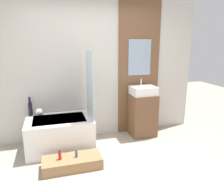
% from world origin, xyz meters
% --- Properties ---
extents(ground_plane, '(12.00, 12.00, 0.00)m').
position_xyz_m(ground_plane, '(0.00, 0.00, 0.00)').
color(ground_plane, '#A39989').
extents(wall_tiled_back, '(4.20, 0.06, 2.60)m').
position_xyz_m(wall_tiled_back, '(0.00, 1.58, 1.30)').
color(wall_tiled_back, beige).
rests_on(wall_tiled_back, ground_plane).
extents(wall_wood_accent, '(0.84, 0.04, 2.60)m').
position_xyz_m(wall_wood_accent, '(0.93, 1.53, 1.31)').
color(wall_wood_accent, brown).
rests_on(wall_wood_accent, ground_plane).
extents(bathtub, '(1.11, 0.76, 0.55)m').
position_xyz_m(bathtub, '(-0.67, 1.15, 0.28)').
color(bathtub, white).
rests_on(bathtub, ground_plane).
extents(glass_shower_screen, '(0.01, 0.60, 1.14)m').
position_xyz_m(glass_shower_screen, '(-0.14, 1.09, 1.12)').
color(glass_shower_screen, silver).
rests_on(glass_shower_screen, bathtub).
extents(wooden_step_bench, '(0.87, 0.37, 0.16)m').
position_xyz_m(wooden_step_bench, '(-0.54, 0.48, 0.08)').
color(wooden_step_bench, '#997047').
rests_on(wooden_step_bench, ground_plane).
extents(vanity_cabinet, '(0.48, 0.44, 0.83)m').
position_xyz_m(vanity_cabinet, '(0.93, 1.29, 0.41)').
color(vanity_cabinet, brown).
rests_on(vanity_cabinet, ground_plane).
extents(sink, '(0.46, 0.39, 0.29)m').
position_xyz_m(sink, '(0.93, 1.29, 0.91)').
color(sink, white).
rests_on(sink, vanity_cabinet).
extents(vase_tall_dark, '(0.07, 0.07, 0.34)m').
position_xyz_m(vase_tall_dark, '(-1.14, 1.45, 0.69)').
color(vase_tall_dark, black).
rests_on(vase_tall_dark, bathtub).
extents(vase_round_light, '(0.14, 0.14, 0.14)m').
position_xyz_m(vase_round_light, '(-0.99, 1.41, 0.62)').
color(vase_round_light, silver).
rests_on(vase_round_light, bathtub).
extents(bottle_soap_primary, '(0.05, 0.05, 0.14)m').
position_xyz_m(bottle_soap_primary, '(-0.72, 0.48, 0.22)').
color(bottle_soap_primary, red).
rests_on(bottle_soap_primary, wooden_step_bench).
extents(bottle_soap_secondary, '(0.04, 0.04, 0.10)m').
position_xyz_m(bottle_soap_secondary, '(-0.48, 0.48, 0.21)').
color(bottle_soap_secondary, '#2D567A').
rests_on(bottle_soap_secondary, wooden_step_bench).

